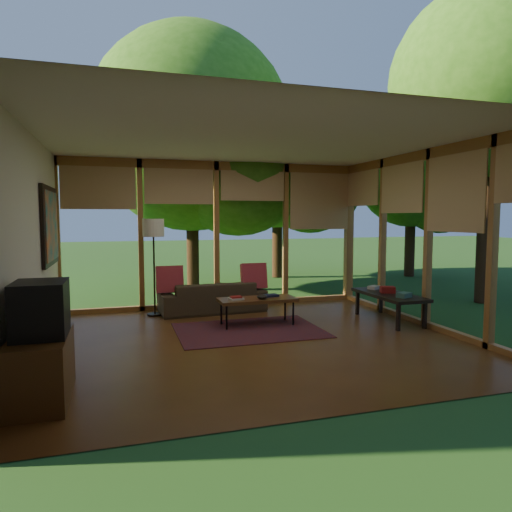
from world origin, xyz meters
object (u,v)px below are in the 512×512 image
object	(u,v)px
sofa	(212,297)
coffee_table	(257,300)
media_cabinet	(41,368)
side_console	(389,296)
floor_lamp	(153,233)
television	(40,309)

from	to	relation	value
sofa	coffee_table	bearing A→B (deg)	107.36
media_cabinet	side_console	distance (m)	5.22
floor_lamp	sofa	bearing A→B (deg)	-0.23
television	floor_lamp	xyz separation A→B (m)	(1.26, 3.41, 0.56)
floor_lamp	side_console	distance (m)	4.03
sofa	coffee_table	distance (m)	1.28
media_cabinet	television	distance (m)	0.55
sofa	television	size ratio (longest dim) A/B	3.35
television	coffee_table	xyz separation A→B (m)	(2.73, 2.22, -0.46)
floor_lamp	side_console	xyz separation A→B (m)	(3.59, -1.54, -1.00)
media_cabinet	television	world-z (taller)	television
floor_lamp	side_console	size ratio (longest dim) A/B	1.18
media_cabinet	floor_lamp	bearing A→B (deg)	69.40
media_cabinet	sofa	bearing A→B (deg)	56.14
television	side_console	bearing A→B (deg)	21.08
sofa	coffee_table	xyz separation A→B (m)	(0.47, -1.18, 0.12)
media_cabinet	television	bearing A→B (deg)	0.00
media_cabinet	coffee_table	world-z (taller)	media_cabinet
television	floor_lamp	bearing A→B (deg)	69.69
media_cabinet	side_console	size ratio (longest dim) A/B	0.71
coffee_table	media_cabinet	bearing A→B (deg)	-141.11
floor_lamp	coffee_table	world-z (taller)	floor_lamp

